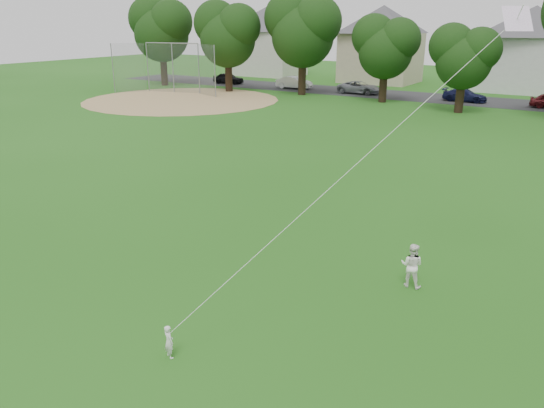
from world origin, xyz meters
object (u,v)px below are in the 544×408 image
Objects in this scene: toddler at (169,342)px; baseball_backstop at (170,68)px; kite at (353,167)px; older_boy at (412,265)px.

baseball_backstop is (-30.75, 33.63, 2.03)m from toddler.
baseball_backstop is at bearing -26.79° from toddler.
toddler is 0.07× the size of baseball_backstop.
baseball_backstop reaches higher than toddler.
kite reaches higher than toddler.
older_boy is 0.11× the size of kite.
kite is at bearing -41.86° from baseball_backstop.
older_boy reaches higher than toddler.
older_boy is 4.02m from kite.
toddler is 5.73m from kite.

